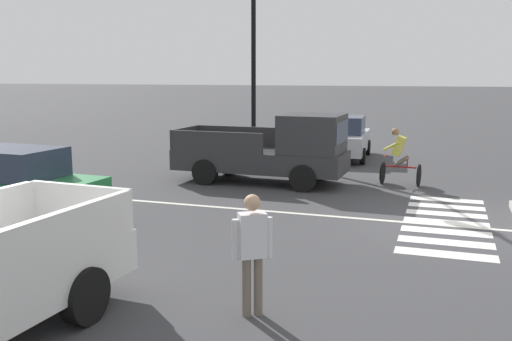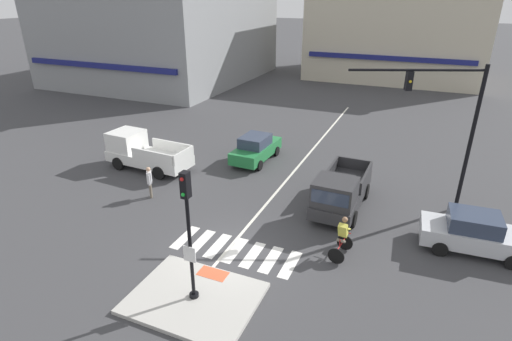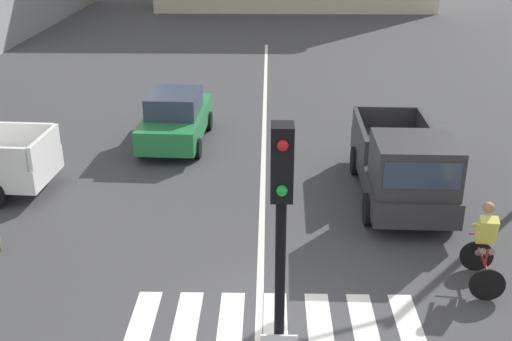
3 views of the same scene
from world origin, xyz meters
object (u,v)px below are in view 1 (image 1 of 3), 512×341
Objects in this scene: traffic_light_mast at (255,38)px; car_green_westbound_far at (11,186)px; car_silver_cross_right at (344,138)px; pedestrian_at_curb_left at (252,245)px; pickup_truck_charcoal_eastbound_mid at (275,151)px; cyclist at (399,156)px.

car_green_westbound_far is at bearing 167.89° from traffic_light_mast.
pedestrian_at_curb_left reaches higher than car_silver_cross_right.
pickup_truck_charcoal_eastbound_mid is at bearing 169.43° from car_silver_cross_right.
pickup_truck_charcoal_eastbound_mid is 9.37m from pedestrian_at_curb_left.
traffic_light_mast is 5.06m from car_silver_cross_right.
car_silver_cross_right is at bearing 27.15° from cyclist.
traffic_light_mast is 14.31m from pedestrian_at_curb_left.
car_green_westbound_far is 0.81× the size of pickup_truck_charcoal_eastbound_mid.
cyclist is at bearing -75.94° from pickup_truck_charcoal_eastbound_mid.
car_green_westbound_far is 2.48× the size of cyclist.
car_green_westbound_far is 7.41m from pickup_truck_charcoal_eastbound_mid.
pickup_truck_charcoal_eastbound_mid is at bearing -153.82° from traffic_light_mast.
car_silver_cross_right is 0.82× the size of pickup_truck_charcoal_eastbound_mid.
traffic_light_mast reaches higher than pedestrian_at_curb_left.
pickup_truck_charcoal_eastbound_mid is at bearing -34.51° from car_green_westbound_far.
cyclist is 9.99m from pedestrian_at_curb_left.
pedestrian_at_curb_left is (-13.15, -4.41, -3.55)m from traffic_light_mast.
car_silver_cross_right is 5.75m from pickup_truck_charcoal_eastbound_mid.
cyclist is (-4.77, -2.45, 0.06)m from car_silver_cross_right.
traffic_light_mast is 7.36m from cyclist.
traffic_light_mast is 1.33× the size of pickup_truck_charcoal_eastbound_mid.
car_silver_cross_right is 12.88m from car_green_westbound_far.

